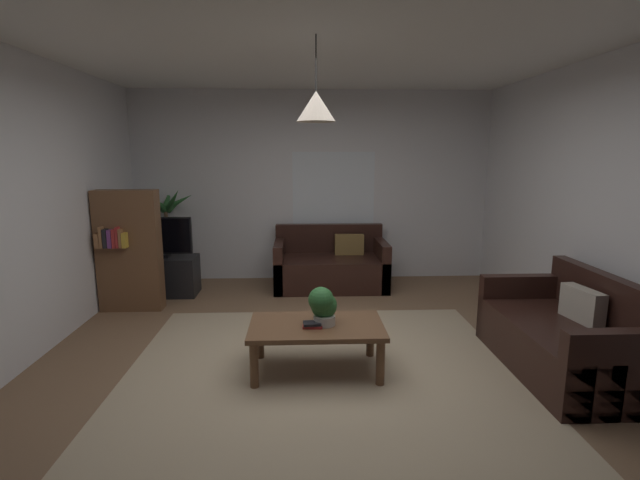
% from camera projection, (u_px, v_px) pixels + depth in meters
% --- Properties ---
extents(floor, '(5.03, 5.75, 0.02)m').
position_uv_depth(floor, '(321.00, 367.00, 3.95)').
color(floor, brown).
rests_on(floor, ground).
extents(rug, '(3.27, 3.16, 0.01)m').
position_uv_depth(rug, '(323.00, 377.00, 3.75)').
color(rug, tan).
rests_on(rug, ground).
extents(wall_back, '(5.15, 0.06, 2.67)m').
position_uv_depth(wall_back, '(312.00, 187.00, 6.55)').
color(wall_back, silver).
rests_on(wall_back, ground).
extents(wall_right, '(0.06, 5.75, 2.67)m').
position_uv_depth(wall_right, '(627.00, 211.00, 3.81)').
color(wall_right, silver).
rests_on(wall_right, ground).
extents(ceiling, '(5.03, 5.75, 0.02)m').
position_uv_depth(ceiling, '(322.00, 35.00, 3.45)').
color(ceiling, white).
extents(window_pane, '(1.17, 0.01, 1.11)m').
position_uv_depth(window_pane, '(333.00, 191.00, 6.55)').
color(window_pane, white).
extents(couch_under_window, '(1.50, 0.84, 0.82)m').
position_uv_depth(couch_under_window, '(331.00, 267.00, 6.26)').
color(couch_under_window, black).
rests_on(couch_under_window, ground).
extents(couch_right_side, '(0.84, 1.53, 0.82)m').
position_uv_depth(couch_right_side, '(566.00, 340.00, 3.82)').
color(couch_right_side, black).
rests_on(couch_right_side, ground).
extents(coffee_table, '(1.11, 0.65, 0.41)m').
position_uv_depth(coffee_table, '(316.00, 331.00, 3.81)').
color(coffee_table, brown).
rests_on(coffee_table, ground).
extents(book_on_table_0, '(0.16, 0.09, 0.02)m').
position_uv_depth(book_on_table_0, '(313.00, 326.00, 3.72)').
color(book_on_table_0, '#B22D2D').
rests_on(book_on_table_0, coffee_table).
extents(book_on_table_1, '(0.15, 0.11, 0.02)m').
position_uv_depth(book_on_table_1, '(312.00, 323.00, 3.72)').
color(book_on_table_1, black).
rests_on(book_on_table_1, coffee_table).
extents(remote_on_table_0, '(0.16, 0.13, 0.02)m').
position_uv_depth(remote_on_table_0, '(324.00, 322.00, 3.81)').
color(remote_on_table_0, black).
rests_on(remote_on_table_0, coffee_table).
extents(potted_plant_on_table, '(0.24, 0.25, 0.32)m').
position_uv_depth(potted_plant_on_table, '(323.00, 305.00, 3.77)').
color(potted_plant_on_table, beige).
rests_on(potted_plant_on_table, coffee_table).
extents(tv_stand, '(0.90, 0.44, 0.50)m').
position_uv_depth(tv_stand, '(162.00, 276.00, 5.91)').
color(tv_stand, black).
rests_on(tv_stand, ground).
extents(tv, '(0.83, 0.16, 0.51)m').
position_uv_depth(tv, '(159.00, 237.00, 5.79)').
color(tv, black).
rests_on(tv, tv_stand).
extents(potted_palm_corner, '(0.77, 0.87, 1.40)m').
position_uv_depth(potted_palm_corner, '(168.00, 237.00, 6.34)').
color(potted_palm_corner, brown).
rests_on(potted_palm_corner, ground).
extents(bookshelf_corner, '(0.70, 0.31, 1.40)m').
position_uv_depth(bookshelf_corner, '(129.00, 250.00, 5.26)').
color(bookshelf_corner, brown).
rests_on(bookshelf_corner, ground).
extents(pendant_lamp, '(0.30, 0.30, 0.63)m').
position_uv_depth(pendant_lamp, '(316.00, 106.00, 3.47)').
color(pendant_lamp, black).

